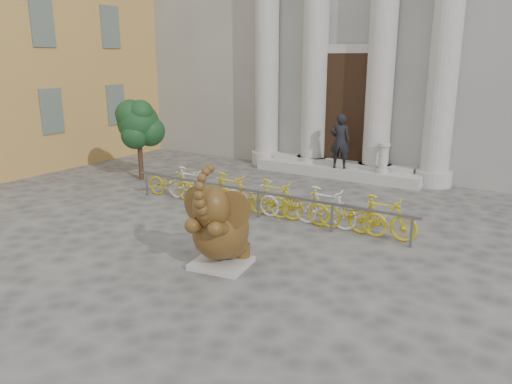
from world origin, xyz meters
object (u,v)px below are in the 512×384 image
Objects in this scene: elephant_statue at (220,229)px; tree at (139,124)px; pedestrian at (340,141)px; bike_rack at (263,197)px.

tree is at bearing 136.93° from elephant_statue.
elephant_statue is 8.38m from pedestrian.
elephant_statue is 0.26× the size of bike_rack.
tree is 1.46× the size of pedestrian.
bike_rack is 4.49× the size of pedestrian.
elephant_statue is 1.16× the size of pedestrian.
tree is (-6.67, 4.51, 1.11)m from elephant_statue.
tree is 6.83m from pedestrian.
bike_rack is at bearing 71.87° from pedestrian.
elephant_statue reaches higher than bike_rack.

